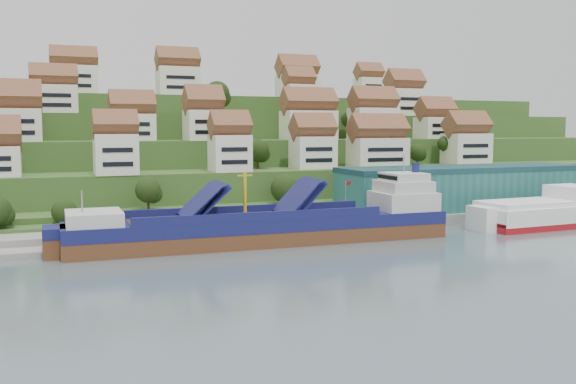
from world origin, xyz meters
name	(u,v)px	position (x,y,z in m)	size (l,w,h in m)	color
ground	(282,244)	(0.00, 0.00, 0.00)	(300.00, 300.00, 0.00)	slate
quay	(343,221)	(20.00, 15.00, 1.10)	(180.00, 14.00, 2.20)	gray
hillside	(171,160)	(0.00, 103.55, 10.66)	(260.00, 128.00, 31.00)	#2D4C1E
hillside_village	(204,118)	(0.55, 60.02, 23.95)	(157.25, 63.77, 28.61)	white
hillside_trees	(178,150)	(-10.09, 42.56, 15.98)	(144.18, 62.84, 31.71)	#213812
warehouse	(461,187)	(52.00, 17.00, 7.20)	(60.00, 15.00, 10.00)	#266863
flagpole	(346,197)	(18.11, 10.00, 6.88)	(1.28, 0.16, 8.00)	gray
cargo_ship	(274,227)	(-1.04, 1.11, 3.03)	(70.86, 12.68, 15.57)	brown
second_ship	(547,213)	(61.08, -1.22, 2.82)	(32.63, 13.21, 9.33)	maroon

